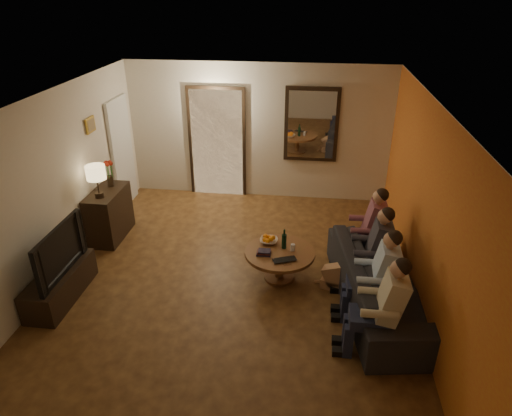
# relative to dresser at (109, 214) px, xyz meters

# --- Properties ---
(floor) EXTENTS (5.00, 6.00, 0.01)m
(floor) POSITION_rel_dresser_xyz_m (2.25, -1.02, -0.42)
(floor) COLOR #452712
(floor) RESTS_ON ground
(ceiling) EXTENTS (5.00, 6.00, 0.01)m
(ceiling) POSITION_rel_dresser_xyz_m (2.25, -1.02, 2.18)
(ceiling) COLOR white
(ceiling) RESTS_ON back_wall
(back_wall) EXTENTS (5.00, 0.02, 2.60)m
(back_wall) POSITION_rel_dresser_xyz_m (2.25, 1.98, 0.88)
(back_wall) COLOR beige
(back_wall) RESTS_ON floor
(front_wall) EXTENTS (5.00, 0.02, 2.60)m
(front_wall) POSITION_rel_dresser_xyz_m (2.25, -4.02, 0.88)
(front_wall) COLOR beige
(front_wall) RESTS_ON floor
(left_wall) EXTENTS (0.02, 6.00, 2.60)m
(left_wall) POSITION_rel_dresser_xyz_m (-0.25, -1.02, 0.88)
(left_wall) COLOR beige
(left_wall) RESTS_ON floor
(right_wall) EXTENTS (0.02, 6.00, 2.60)m
(right_wall) POSITION_rel_dresser_xyz_m (4.75, -1.02, 0.88)
(right_wall) COLOR beige
(right_wall) RESTS_ON floor
(orange_accent) EXTENTS (0.01, 6.00, 2.60)m
(orange_accent) POSITION_rel_dresser_xyz_m (4.74, -1.02, 0.88)
(orange_accent) COLOR #CF5523
(orange_accent) RESTS_ON right_wall
(kitchen_doorway) EXTENTS (1.00, 0.06, 2.10)m
(kitchen_doorway) POSITION_rel_dresser_xyz_m (1.45, 1.96, 0.63)
(kitchen_doorway) COLOR #FFE0A5
(kitchen_doorway) RESTS_ON floor
(door_trim) EXTENTS (1.12, 0.04, 2.22)m
(door_trim) POSITION_rel_dresser_xyz_m (1.45, 1.95, 0.63)
(door_trim) COLOR black
(door_trim) RESTS_ON floor
(fridge_glimpse) EXTENTS (0.45, 0.03, 1.70)m
(fridge_glimpse) POSITION_rel_dresser_xyz_m (1.70, 1.96, 0.48)
(fridge_glimpse) COLOR silver
(fridge_glimpse) RESTS_ON floor
(mirror_frame) EXTENTS (1.00, 0.05, 1.40)m
(mirror_frame) POSITION_rel_dresser_xyz_m (3.25, 1.94, 1.08)
(mirror_frame) COLOR black
(mirror_frame) RESTS_ON back_wall
(mirror_glass) EXTENTS (0.86, 0.02, 1.26)m
(mirror_glass) POSITION_rel_dresser_xyz_m (3.25, 1.91, 1.08)
(mirror_glass) COLOR white
(mirror_glass) RESTS_ON back_wall
(white_door) EXTENTS (0.06, 0.85, 2.04)m
(white_door) POSITION_rel_dresser_xyz_m (-0.21, 1.28, 0.60)
(white_door) COLOR white
(white_door) RESTS_ON floor
(framed_art) EXTENTS (0.03, 0.28, 0.24)m
(framed_art) POSITION_rel_dresser_xyz_m (-0.22, 0.28, 1.43)
(framed_art) COLOR #B28C33
(framed_art) RESTS_ON left_wall
(art_canvas) EXTENTS (0.01, 0.22, 0.18)m
(art_canvas) POSITION_rel_dresser_xyz_m (-0.21, 0.28, 1.43)
(art_canvas) COLOR brown
(art_canvas) RESTS_ON left_wall
(dresser) EXTENTS (0.45, 0.94, 0.83)m
(dresser) POSITION_rel_dresser_xyz_m (0.00, 0.00, 0.00)
(dresser) COLOR black
(dresser) RESTS_ON floor
(table_lamp) EXTENTS (0.30, 0.30, 0.54)m
(table_lamp) POSITION_rel_dresser_xyz_m (0.00, -0.22, 0.69)
(table_lamp) COLOR beige
(table_lamp) RESTS_ON dresser
(flower_vase) EXTENTS (0.14, 0.14, 0.44)m
(flower_vase) POSITION_rel_dresser_xyz_m (0.00, 0.22, 0.64)
(flower_vase) COLOR #A82311
(flower_vase) RESTS_ON dresser
(tv_stand) EXTENTS (0.45, 1.25, 0.42)m
(tv_stand) POSITION_rel_dresser_xyz_m (0.00, -1.69, -0.21)
(tv_stand) COLOR black
(tv_stand) RESTS_ON floor
(tv) EXTENTS (1.16, 0.15, 0.67)m
(tv) POSITION_rel_dresser_xyz_m (0.00, -1.69, 0.33)
(tv) COLOR black
(tv) RESTS_ON tv_stand
(sofa) EXTENTS (2.59, 1.33, 0.72)m
(sofa) POSITION_rel_dresser_xyz_m (4.27, -1.31, -0.06)
(sofa) COLOR black
(sofa) RESTS_ON floor
(person_a) EXTENTS (0.60, 0.40, 1.20)m
(person_a) POSITION_rel_dresser_xyz_m (4.17, -2.21, 0.18)
(person_a) COLOR tan
(person_a) RESTS_ON sofa
(person_b) EXTENTS (0.60, 0.40, 1.20)m
(person_b) POSITION_rel_dresser_xyz_m (4.17, -1.61, 0.18)
(person_b) COLOR tan
(person_b) RESTS_ON sofa
(person_c) EXTENTS (0.60, 0.40, 1.20)m
(person_c) POSITION_rel_dresser_xyz_m (4.17, -1.01, 0.18)
(person_c) COLOR tan
(person_c) RESTS_ON sofa
(person_d) EXTENTS (0.60, 0.40, 1.20)m
(person_d) POSITION_rel_dresser_xyz_m (4.17, -0.41, 0.18)
(person_d) COLOR tan
(person_d) RESTS_ON sofa
(dog) EXTENTS (0.61, 0.40, 0.56)m
(dog) POSITION_rel_dresser_xyz_m (3.76, -1.04, -0.14)
(dog) COLOR #996346
(dog) RESTS_ON floor
(coffee_table) EXTENTS (1.27, 1.27, 0.45)m
(coffee_table) POSITION_rel_dresser_xyz_m (2.91, -0.86, -0.19)
(coffee_table) COLOR brown
(coffee_table) RESTS_ON floor
(bowl) EXTENTS (0.26, 0.26, 0.06)m
(bowl) POSITION_rel_dresser_xyz_m (2.73, -0.64, 0.06)
(bowl) COLOR white
(bowl) RESTS_ON coffee_table
(oranges) EXTENTS (0.20, 0.20, 0.08)m
(oranges) POSITION_rel_dresser_xyz_m (2.73, -0.64, 0.13)
(oranges) COLOR orange
(oranges) RESTS_ON bowl
(wine_bottle) EXTENTS (0.07, 0.07, 0.31)m
(wine_bottle) POSITION_rel_dresser_xyz_m (2.96, -0.76, 0.19)
(wine_bottle) COLOR black
(wine_bottle) RESTS_ON coffee_table
(wine_glass) EXTENTS (0.06, 0.06, 0.10)m
(wine_glass) POSITION_rel_dresser_xyz_m (3.09, -0.81, 0.08)
(wine_glass) COLOR silver
(wine_glass) RESTS_ON coffee_table
(book_stack) EXTENTS (0.20, 0.15, 0.07)m
(book_stack) POSITION_rel_dresser_xyz_m (2.69, -0.96, 0.07)
(book_stack) COLOR black
(book_stack) RESTS_ON coffee_table
(laptop) EXTENTS (0.38, 0.32, 0.03)m
(laptop) POSITION_rel_dresser_xyz_m (3.01, -1.14, 0.05)
(laptop) COLOR black
(laptop) RESTS_ON coffee_table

